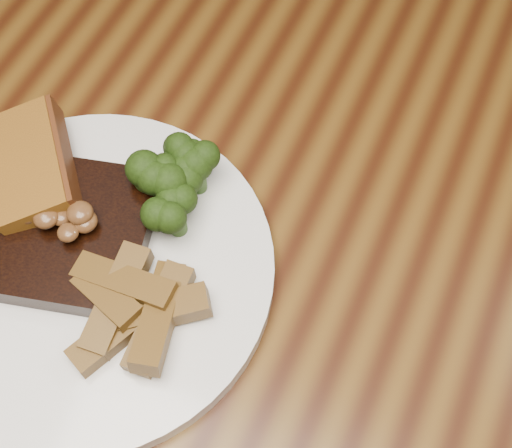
{
  "coord_description": "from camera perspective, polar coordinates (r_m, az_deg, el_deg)",
  "views": [
    {
      "loc": [
        0.12,
        -0.22,
        1.25
      ],
      "look_at": [
        0.02,
        0.01,
        0.78
      ],
      "focal_mm": 50.0,
      "sensor_mm": 36.0,
      "label": 1
    }
  ],
  "objects": [
    {
      "name": "ground",
      "position": [
        1.27,
        -1.04,
        -17.47
      ],
      "size": [
        4.5,
        4.5,
        0.0
      ],
      "primitive_type": "plane",
      "color": "#311E0B",
      "rests_on": "ground"
    },
    {
      "name": "chair_far",
      "position": [
        1.17,
        11.1,
        16.98
      ],
      "size": [
        0.49,
        0.49,
        0.83
      ],
      "rotation": [
        0.0,
        0.0,
        2.86
      ],
      "color": "black",
      "rests_on": "ground"
    },
    {
      "name": "plate",
      "position": [
        0.56,
        -13.27,
        -3.68
      ],
      "size": [
        0.31,
        0.31,
        0.01
      ],
      "primitive_type": "cylinder",
      "rotation": [
        0.0,
        0.0,
        0.08
      ],
      "color": "white",
      "rests_on": "dining_table"
    },
    {
      "name": "broccoli_cluster",
      "position": [
        0.55,
        -5.07,
        2.84
      ],
      "size": [
        0.08,
        0.08,
        0.04
      ],
      "primitive_type": null,
      "color": "#1D360C",
      "rests_on": "plate"
    },
    {
      "name": "steak_bone",
      "position": [
        0.55,
        -19.44,
        -5.1
      ],
      "size": [
        0.15,
        0.05,
        0.02
      ],
      "primitive_type": "cube",
      "rotation": [
        0.0,
        0.0,
        0.25
      ],
      "color": "beige",
      "rests_on": "plate"
    },
    {
      "name": "mushroom_pile",
      "position": [
        0.54,
        -16.64,
        0.76
      ],
      "size": [
        0.06,
        0.06,
        0.03
      ],
      "primitive_type": null,
      "color": "brown",
      "rests_on": "steak"
    },
    {
      "name": "dining_table",
      "position": [
        0.64,
        -1.98,
        -5.72
      ],
      "size": [
        1.6,
        0.9,
        0.75
      ],
      "color": "#513410",
      "rests_on": "ground"
    },
    {
      "name": "potato_wedges",
      "position": [
        0.52,
        -9.72,
        -6.66
      ],
      "size": [
        0.11,
        0.11,
        0.02
      ],
      "primitive_type": null,
      "color": "brown",
      "rests_on": "plate"
    },
    {
      "name": "garlic_bread",
      "position": [
        0.59,
        -17.29,
        3.37
      ],
      "size": [
        0.11,
        0.11,
        0.02
      ],
      "primitive_type": "cube",
      "rotation": [
        0.0,
        0.0,
        -0.85
      ],
      "color": "brown",
      "rests_on": "plate"
    },
    {
      "name": "steak",
      "position": [
        0.56,
        -16.56,
        -0.42
      ],
      "size": [
        0.18,
        0.16,
        0.02
      ],
      "primitive_type": "cube",
      "rotation": [
        0.0,
        0.0,
        0.25
      ],
      "color": "black",
      "rests_on": "plate"
    }
  ]
}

